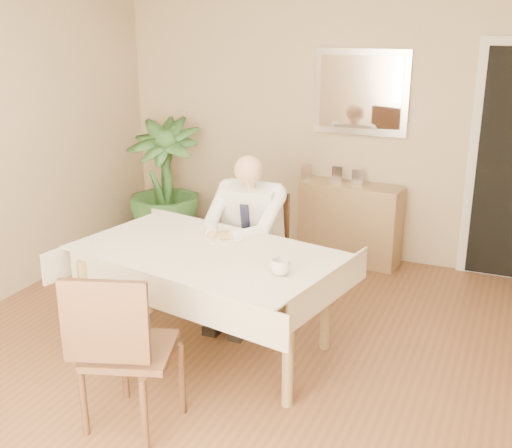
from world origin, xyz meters
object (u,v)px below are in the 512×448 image
at_px(potted_palm, 164,185).
at_px(seated_man, 243,232).
at_px(sideboard, 350,223).
at_px(chair_near, 121,345).
at_px(dining_table, 206,262).
at_px(coffee_mug, 280,267).
at_px(chair_far, 259,243).

bearing_deg(potted_palm, seated_man, -39.63).
distance_m(sideboard, potted_palm, 1.83).
distance_m(chair_near, sideboard, 3.06).
distance_m(dining_table, chair_near, 0.98).
bearing_deg(potted_palm, chair_near, -63.44).
height_order(chair_near, sideboard, chair_near).
xyz_separation_m(coffee_mug, potted_palm, (-1.95, 1.90, -0.17)).
bearing_deg(chair_far, sideboard, 75.71).
height_order(chair_far, seated_man, seated_man).
relative_size(chair_far, sideboard, 0.98).
relative_size(chair_near, seated_man, 0.78).
bearing_deg(coffee_mug, potted_palm, 135.73).
bearing_deg(seated_man, coffee_mug, -52.66).
bearing_deg(chair_far, dining_table, -84.58).
xyz_separation_m(chair_far, potted_palm, (-1.36, 0.83, 0.12)).
relative_size(seated_man, potted_palm, 0.98).
height_order(dining_table, chair_far, chair_far).
distance_m(dining_table, seated_man, 0.59).
relative_size(dining_table, chair_near, 1.97).
height_order(chair_far, coffee_mug, chair_far).
xyz_separation_m(seated_man, potted_palm, (-1.36, 1.12, -0.06)).
height_order(chair_far, sideboard, chair_far).
height_order(coffee_mug, potted_palm, potted_palm).
bearing_deg(chair_far, chair_near, -85.03).
bearing_deg(dining_table, potted_palm, 139.69).
relative_size(sideboard, potted_palm, 0.73).
distance_m(dining_table, potted_palm, 2.19).
bearing_deg(sideboard, seated_man, -100.99).
bearing_deg(chair_far, potted_palm, 153.81).
xyz_separation_m(dining_table, chair_near, (-0.01, -0.97, -0.12)).
height_order(dining_table, potted_palm, potted_palm).
xyz_separation_m(coffee_mug, sideboard, (-0.17, 2.24, -0.43)).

